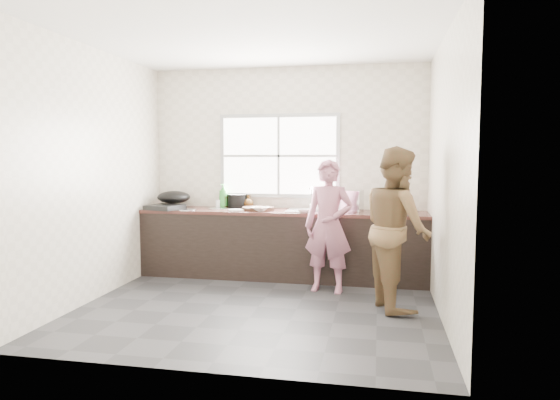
% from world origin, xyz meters
% --- Properties ---
extents(floor, '(3.60, 3.20, 0.01)m').
position_xyz_m(floor, '(0.00, 0.00, -0.01)').
color(floor, '#29292C').
rests_on(floor, ground).
extents(ceiling, '(3.60, 3.20, 0.01)m').
position_xyz_m(ceiling, '(0.00, 0.00, 2.71)').
color(ceiling, silver).
rests_on(ceiling, wall_back).
extents(wall_back, '(3.60, 0.01, 2.70)m').
position_xyz_m(wall_back, '(0.00, 1.60, 1.35)').
color(wall_back, beige).
rests_on(wall_back, ground).
extents(wall_left, '(0.01, 3.20, 2.70)m').
position_xyz_m(wall_left, '(-1.80, 0.00, 1.35)').
color(wall_left, beige).
rests_on(wall_left, ground).
extents(wall_right, '(0.01, 3.20, 2.70)m').
position_xyz_m(wall_right, '(1.80, 0.00, 1.35)').
color(wall_right, beige).
rests_on(wall_right, ground).
extents(wall_front, '(3.60, 0.01, 2.70)m').
position_xyz_m(wall_front, '(0.00, -1.60, 1.35)').
color(wall_front, beige).
rests_on(wall_front, ground).
extents(cabinet, '(3.60, 0.62, 0.82)m').
position_xyz_m(cabinet, '(0.00, 1.29, 0.41)').
color(cabinet, black).
rests_on(cabinet, floor).
extents(countertop, '(3.60, 0.64, 0.04)m').
position_xyz_m(countertop, '(0.00, 1.29, 0.84)').
color(countertop, '#3A1D18').
rests_on(countertop, cabinet).
extents(sink, '(0.55, 0.45, 0.02)m').
position_xyz_m(sink, '(0.35, 1.29, 0.86)').
color(sink, silver).
rests_on(sink, countertop).
extents(faucet, '(0.02, 0.02, 0.30)m').
position_xyz_m(faucet, '(0.35, 1.49, 1.01)').
color(faucet, silver).
rests_on(faucet, countertop).
extents(window_frame, '(1.60, 0.05, 1.10)m').
position_xyz_m(window_frame, '(-0.10, 1.59, 1.55)').
color(window_frame, '#9EA0A5').
rests_on(window_frame, wall_back).
extents(window_glazing, '(1.50, 0.01, 1.00)m').
position_xyz_m(window_glazing, '(-0.10, 1.57, 1.55)').
color(window_glazing, white).
rests_on(window_glazing, window_frame).
extents(woman, '(0.56, 0.41, 1.41)m').
position_xyz_m(woman, '(0.65, 0.74, 0.71)').
color(woman, '#A9657C').
rests_on(woman, floor).
extents(person_side, '(0.85, 0.96, 1.64)m').
position_xyz_m(person_side, '(1.39, 0.26, 0.82)').
color(person_side, brown).
rests_on(person_side, floor).
extents(cutting_board, '(0.43, 0.43, 0.04)m').
position_xyz_m(cutting_board, '(-0.31, 1.27, 0.88)').
color(cutting_board, black).
rests_on(cutting_board, countertop).
extents(cleaver, '(0.19, 0.13, 0.01)m').
position_xyz_m(cleaver, '(-0.29, 1.32, 0.90)').
color(cleaver, '#B5B5BC').
rests_on(cleaver, cutting_board).
extents(bowl_mince, '(0.29, 0.29, 0.05)m').
position_xyz_m(bowl_mince, '(-0.25, 1.14, 0.89)').
color(bowl_mince, silver).
rests_on(bowl_mince, countertop).
extents(bowl_crabs, '(0.28, 0.28, 0.07)m').
position_xyz_m(bowl_crabs, '(0.49, 1.27, 0.89)').
color(bowl_crabs, white).
rests_on(bowl_crabs, countertop).
extents(bowl_held, '(0.22, 0.22, 0.06)m').
position_xyz_m(bowl_held, '(0.31, 1.08, 0.89)').
color(bowl_held, silver).
rests_on(bowl_held, countertop).
extents(black_pot, '(0.32, 0.32, 0.18)m').
position_xyz_m(black_pot, '(-0.66, 1.52, 0.95)').
color(black_pot, black).
rests_on(black_pot, countertop).
extents(plate_food, '(0.24, 0.24, 0.02)m').
position_xyz_m(plate_food, '(-0.56, 1.15, 0.87)').
color(plate_food, silver).
rests_on(plate_food, countertop).
extents(bottle_green, '(0.16, 0.16, 0.32)m').
position_xyz_m(bottle_green, '(-0.84, 1.50, 1.02)').
color(bottle_green, '#2D8932').
rests_on(bottle_green, countertop).
extents(bottle_brown_tall, '(0.12, 0.12, 0.20)m').
position_xyz_m(bottle_brown_tall, '(-0.84, 1.52, 0.96)').
color(bottle_brown_tall, '#412E10').
rests_on(bottle_brown_tall, countertop).
extents(bottle_brown_short, '(0.16, 0.16, 0.16)m').
position_xyz_m(bottle_brown_short, '(-0.50, 1.52, 0.94)').
color(bottle_brown_short, '#452C11').
rests_on(bottle_brown_short, countertop).
extents(glass_jar, '(0.07, 0.07, 0.10)m').
position_xyz_m(glass_jar, '(-0.90, 1.48, 0.91)').
color(glass_jar, white).
rests_on(glass_jar, countertop).
extents(burner, '(0.48, 0.48, 0.06)m').
position_xyz_m(burner, '(-1.52, 1.13, 0.89)').
color(burner, black).
rests_on(burner, countertop).
extents(wok, '(0.53, 0.53, 0.16)m').
position_xyz_m(wok, '(-1.48, 1.34, 1.00)').
color(wok, black).
rests_on(wok, burner).
extents(dish_rack, '(0.40, 0.32, 0.27)m').
position_xyz_m(dish_rack, '(0.82, 1.30, 0.99)').
color(dish_rack, silver).
rests_on(dish_rack, countertop).
extents(pot_lid_left, '(0.31, 0.31, 0.01)m').
position_xyz_m(pot_lid_left, '(-1.19, 1.08, 0.87)').
color(pot_lid_left, silver).
rests_on(pot_lid_left, countertop).
extents(pot_lid_right, '(0.28, 0.28, 0.01)m').
position_xyz_m(pot_lid_right, '(-0.84, 1.28, 0.87)').
color(pot_lid_right, '#B3B7BA').
rests_on(pot_lid_right, countertop).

